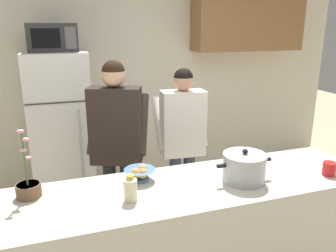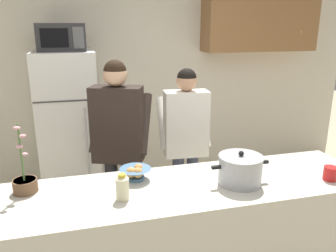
{
  "view_description": "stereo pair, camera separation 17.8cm",
  "coord_description": "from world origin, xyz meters",
  "px_view_note": "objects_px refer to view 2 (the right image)",
  "views": [
    {
      "loc": [
        -0.82,
        -1.88,
        1.93
      ],
      "look_at": [
        0.0,
        0.55,
        1.17
      ],
      "focal_mm": 36.06,
      "sensor_mm": 36.0,
      "label": 1
    },
    {
      "loc": [
        -0.65,
        -1.93,
        1.93
      ],
      "look_at": [
        0.0,
        0.55,
        1.17
      ],
      "focal_mm": 36.06,
      "sensor_mm": 36.0,
      "label": 2
    }
  ],
  "objects_px": {
    "cooking_pot": "(240,169)",
    "coffee_mug": "(331,173)",
    "potted_orchid": "(25,183)",
    "microwave": "(62,37)",
    "bread_bowl": "(136,173)",
    "person_by_sink": "(186,133)",
    "bottle_near_edge": "(122,187)",
    "refrigerator": "(70,127)",
    "person_near_pot": "(118,134)"
  },
  "relations": [
    {
      "from": "microwave",
      "to": "potted_orchid",
      "type": "height_order",
      "value": "microwave"
    },
    {
      "from": "person_near_pot",
      "to": "coffee_mug",
      "type": "bearing_deg",
      "value": -36.5
    },
    {
      "from": "refrigerator",
      "to": "person_by_sink",
      "type": "xyz_separation_m",
      "value": [
        1.07,
        -0.93,
        0.14
      ]
    },
    {
      "from": "person_by_sink",
      "to": "coffee_mug",
      "type": "relative_size",
      "value": 12.03
    },
    {
      "from": "bottle_near_edge",
      "to": "bread_bowl",
      "type": "bearing_deg",
      "value": 64.34
    },
    {
      "from": "refrigerator",
      "to": "cooking_pot",
      "type": "height_order",
      "value": "refrigerator"
    },
    {
      "from": "refrigerator",
      "to": "person_near_pot",
      "type": "height_order",
      "value": "refrigerator"
    },
    {
      "from": "cooking_pot",
      "to": "potted_orchid",
      "type": "relative_size",
      "value": 0.91
    },
    {
      "from": "microwave",
      "to": "person_near_pot",
      "type": "bearing_deg",
      "value": -66.88
    },
    {
      "from": "cooking_pot",
      "to": "coffee_mug",
      "type": "xyz_separation_m",
      "value": [
        0.62,
        -0.11,
        -0.05
      ]
    },
    {
      "from": "coffee_mug",
      "to": "refrigerator",
      "type": "bearing_deg",
      "value": 131.12
    },
    {
      "from": "person_by_sink",
      "to": "bottle_near_edge",
      "type": "distance_m",
      "value": 1.23
    },
    {
      "from": "microwave",
      "to": "bread_bowl",
      "type": "xyz_separation_m",
      "value": [
        0.47,
        -1.65,
        -0.85
      ]
    },
    {
      "from": "refrigerator",
      "to": "bread_bowl",
      "type": "distance_m",
      "value": 1.75
    },
    {
      "from": "cooking_pot",
      "to": "bread_bowl",
      "type": "relative_size",
      "value": 1.87
    },
    {
      "from": "person_near_pot",
      "to": "potted_orchid",
      "type": "relative_size",
      "value": 3.73
    },
    {
      "from": "person_near_pot",
      "to": "bread_bowl",
      "type": "height_order",
      "value": "person_near_pot"
    },
    {
      "from": "microwave",
      "to": "potted_orchid",
      "type": "bearing_deg",
      "value": -97.95
    },
    {
      "from": "refrigerator",
      "to": "coffee_mug",
      "type": "relative_size",
      "value": 12.81
    },
    {
      "from": "coffee_mug",
      "to": "potted_orchid",
      "type": "relative_size",
      "value": 0.29
    },
    {
      "from": "coffee_mug",
      "to": "potted_orchid",
      "type": "distance_m",
      "value": 2.02
    },
    {
      "from": "microwave",
      "to": "cooking_pot",
      "type": "xyz_separation_m",
      "value": [
        1.14,
        -1.88,
        -0.8
      ]
    },
    {
      "from": "coffee_mug",
      "to": "bread_bowl",
      "type": "height_order",
      "value": "bread_bowl"
    },
    {
      "from": "microwave",
      "to": "bottle_near_edge",
      "type": "height_order",
      "value": "microwave"
    },
    {
      "from": "person_near_pot",
      "to": "bottle_near_edge",
      "type": "bearing_deg",
      "value": -95.11
    },
    {
      "from": "microwave",
      "to": "bottle_near_edge",
      "type": "relative_size",
      "value": 2.85
    },
    {
      "from": "person_near_pot",
      "to": "person_by_sink",
      "type": "relative_size",
      "value": 1.06
    },
    {
      "from": "bread_bowl",
      "to": "bottle_near_edge",
      "type": "distance_m",
      "value": 0.28
    },
    {
      "from": "cooking_pot",
      "to": "person_near_pot",
      "type": "bearing_deg",
      "value": 129.08
    },
    {
      "from": "person_by_sink",
      "to": "bottle_near_edge",
      "type": "relative_size",
      "value": 9.37
    },
    {
      "from": "bottle_near_edge",
      "to": "person_near_pot",
      "type": "bearing_deg",
      "value": 84.89
    },
    {
      "from": "cooking_pot",
      "to": "bottle_near_edge",
      "type": "xyz_separation_m",
      "value": [
        -0.79,
        -0.02,
        -0.02
      ]
    },
    {
      "from": "microwave",
      "to": "cooking_pot",
      "type": "bearing_deg",
      "value": -58.83
    },
    {
      "from": "cooking_pot",
      "to": "potted_orchid",
      "type": "bearing_deg",
      "value": 170.57
    },
    {
      "from": "coffee_mug",
      "to": "bread_bowl",
      "type": "bearing_deg",
      "value": 165.16
    },
    {
      "from": "person_by_sink",
      "to": "potted_orchid",
      "type": "bearing_deg",
      "value": -150.15
    },
    {
      "from": "coffee_mug",
      "to": "microwave",
      "type": "bearing_deg",
      "value": 131.43
    },
    {
      "from": "person_by_sink",
      "to": "potted_orchid",
      "type": "height_order",
      "value": "person_by_sink"
    },
    {
      "from": "bottle_near_edge",
      "to": "potted_orchid",
      "type": "relative_size",
      "value": 0.37
    },
    {
      "from": "bottle_near_edge",
      "to": "coffee_mug",
      "type": "bearing_deg",
      "value": -3.64
    },
    {
      "from": "cooking_pot",
      "to": "potted_orchid",
      "type": "distance_m",
      "value": 1.39
    },
    {
      "from": "refrigerator",
      "to": "potted_orchid",
      "type": "bearing_deg",
      "value": -97.85
    },
    {
      "from": "person_by_sink",
      "to": "potted_orchid",
      "type": "xyz_separation_m",
      "value": [
        -1.3,
        -0.75,
        0.01
      ]
    },
    {
      "from": "potted_orchid",
      "to": "refrigerator",
      "type": "bearing_deg",
      "value": 82.15
    },
    {
      "from": "refrigerator",
      "to": "cooking_pot",
      "type": "relative_size",
      "value": 4.13
    },
    {
      "from": "refrigerator",
      "to": "person_near_pot",
      "type": "distance_m",
      "value": 1.14
    },
    {
      "from": "bottle_near_edge",
      "to": "potted_orchid",
      "type": "xyz_separation_m",
      "value": [
        -0.58,
        0.25,
        -0.02
      ]
    },
    {
      "from": "microwave",
      "to": "person_by_sink",
      "type": "distance_m",
      "value": 1.64
    },
    {
      "from": "bread_bowl",
      "to": "bottle_near_edge",
      "type": "bearing_deg",
      "value": -115.66
    },
    {
      "from": "microwave",
      "to": "coffee_mug",
      "type": "height_order",
      "value": "microwave"
    }
  ]
}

